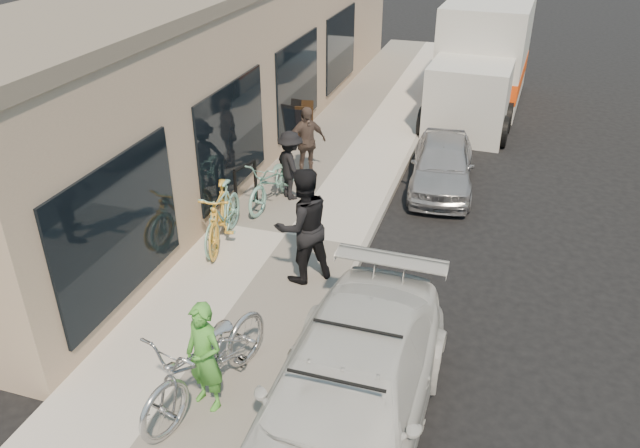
# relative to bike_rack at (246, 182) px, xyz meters

# --- Properties ---
(ground) EXTENTS (120.00, 120.00, 0.00)m
(ground) POSITION_rel_bike_rack_xyz_m (3.16, -3.80, -0.74)
(ground) COLOR black
(ground) RESTS_ON ground
(sidewalk) EXTENTS (3.00, 34.00, 0.15)m
(sidewalk) POSITION_rel_bike_rack_xyz_m (1.16, -0.80, -0.66)
(sidewalk) COLOR #BDB6AA
(sidewalk) RESTS_ON ground
(curb) EXTENTS (0.12, 34.00, 0.13)m
(curb) POSITION_rel_bike_rack_xyz_m (2.71, -0.80, -0.67)
(curb) COLOR gray
(curb) RESTS_ON ground
(storefront) EXTENTS (3.60, 20.00, 4.22)m
(storefront) POSITION_rel_bike_rack_xyz_m (-2.08, 4.19, 1.38)
(storefront) COLOR tan
(storefront) RESTS_ON ground
(bike_rack) EXTENTS (0.25, 0.67, 0.98)m
(bike_rack) POSITION_rel_bike_rack_xyz_m (0.00, 0.00, 0.00)
(bike_rack) COLOR black
(bike_rack) RESTS_ON sidewalk
(sandwich_board) EXTENTS (0.67, 0.68, 0.94)m
(sandwich_board) POSITION_rel_bike_rack_xyz_m (-0.21, 4.10, -0.11)
(sandwich_board) COLOR black
(sandwich_board) RESTS_ON sidewalk
(sedan_white) EXTENTS (2.04, 4.87, 1.44)m
(sedan_white) POSITION_rel_bike_rack_xyz_m (3.58, -5.18, -0.04)
(sedan_white) COLOR silver
(sedan_white) RESTS_ON ground
(sedan_silver) EXTENTS (1.68, 3.50, 1.15)m
(sedan_silver) POSITION_rel_bike_rack_xyz_m (3.68, 2.51, -0.16)
(sedan_silver) COLOR #9D9DA2
(sedan_silver) RESTS_ON ground
(moving_truck) EXTENTS (2.63, 6.41, 3.11)m
(moving_truck) POSITION_rel_bike_rack_xyz_m (3.95, 8.55, 0.64)
(moving_truck) COLOR beige
(moving_truck) RESTS_ON ground
(tandem_bike) EXTENTS (1.39, 2.52, 1.25)m
(tandem_bike) POSITION_rel_bike_rack_xyz_m (1.72, -5.16, 0.04)
(tandem_bike) COLOR #B1B1B3
(tandem_bike) RESTS_ON sidewalk
(woman_rider) EXTENTS (0.65, 0.53, 1.56)m
(woman_rider) POSITION_rel_bike_rack_xyz_m (1.75, -5.28, 0.19)
(woman_rider) COLOR green
(woman_rider) RESTS_ON sidewalk
(man_standing) EXTENTS (1.24, 1.24, 2.03)m
(man_standing) POSITION_rel_bike_rack_xyz_m (1.97, -2.12, 0.42)
(man_standing) COLOR black
(man_standing) RESTS_ON sidewalk
(cruiser_bike_a) EXTENTS (0.71, 1.92, 1.13)m
(cruiser_bike_a) POSITION_rel_bike_rack_xyz_m (0.15, -1.43, -0.03)
(cruiser_bike_a) COLOR #80BFAD
(cruiser_bike_a) RESTS_ON sidewalk
(cruiser_bike_b) EXTENTS (0.90, 2.01, 1.02)m
(cruiser_bike_b) POSITION_rel_bike_rack_xyz_m (0.47, 0.34, -0.08)
(cruiser_bike_b) COLOR #80BFAD
(cruiser_bike_b) RESTS_ON sidewalk
(cruiser_bike_c) EXTENTS (0.97, 1.98, 1.15)m
(cruiser_bike_c) POSITION_rel_bike_rack_xyz_m (0.13, -1.48, -0.02)
(cruiser_bike_c) COLOR gold
(cruiser_bike_c) RESTS_ON sidewalk
(bystander_a) EXTENTS (1.08, 1.06, 1.49)m
(bystander_a) POSITION_rel_bike_rack_xyz_m (0.73, 0.72, 0.16)
(bystander_a) COLOR black
(bystander_a) RESTS_ON sidewalk
(bystander_b) EXTENTS (0.97, 0.96, 1.65)m
(bystander_b) POSITION_rel_bike_rack_xyz_m (0.68, 1.88, 0.23)
(bystander_b) COLOR brown
(bystander_b) RESTS_ON sidewalk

